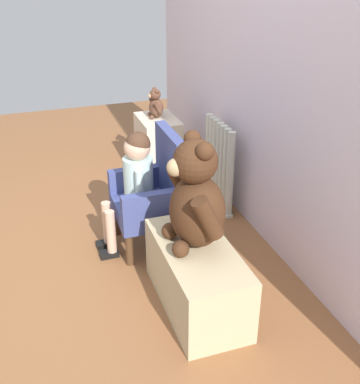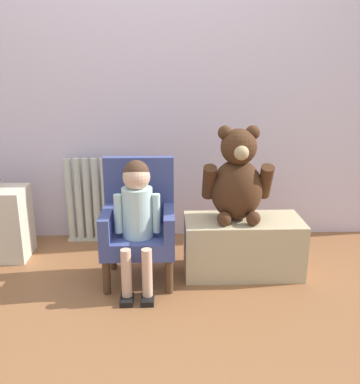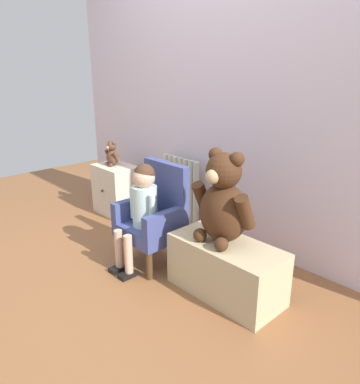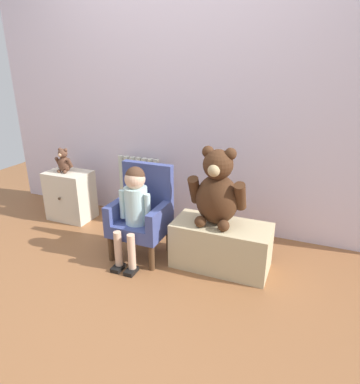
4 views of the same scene
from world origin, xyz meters
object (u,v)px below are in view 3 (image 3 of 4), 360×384
Objects in this scene: radiator at (180,193)px; small_teddy_bear at (112,155)px; child_armchair at (155,216)px; child_figure at (142,202)px; small_dresser at (116,190)px; low_bench at (226,269)px; large_teddy_bear at (223,202)px.

radiator is 2.67× the size of small_teddy_bear.
child_figure is (0.00, -0.11, 0.13)m from child_armchair.
radiator is 0.83× the size of child_figure.
small_dresser is 2.05× the size of small_teddy_bear.
small_dresser is 1.59m from low_bench.
child_figure is at bearing -23.84° from small_dresser.
child_armchair is 1.04m from small_teddy_bear.
radiator reaches higher than small_dresser.
child_figure is 0.60m from large_teddy_bear.
small_dresser is at bearing 20.09° from small_teddy_bear.
child_armchair is (0.33, -0.56, 0.04)m from radiator.
large_teddy_bear reaches higher than small_teddy_bear.
child_figure is (0.33, -0.67, 0.18)m from radiator.
low_bench is at bearing -7.87° from large_teddy_bear.
small_dresser is at bearing 162.02° from child_armchair.
child_armchair is 0.64m from low_bench.
large_teddy_bear reaches higher than low_bench.
child_figure is 3.22× the size of small_teddy_bear.
small_teddy_bear is at bearing 170.78° from low_bench.
child_figure reaches higher than small_dresser.
child_armchair is 0.62m from large_teddy_bear.
large_teddy_bear is at bearing 4.82° from child_armchair.
child_figure reaches higher than low_bench.
small_teddy_bear is (-0.64, -0.26, 0.27)m from radiator.
large_teddy_bear is (1.52, -0.26, 0.35)m from small_dresser.
small_dresser is at bearing 170.37° from low_bench.
small_teddy_bear is (-1.59, 0.26, 0.40)m from low_bench.
low_bench is (1.57, -0.27, -0.06)m from small_dresser.
child_figure is 0.71m from low_bench.
radiator is 0.65m from child_armchair.
low_bench is at bearing -9.63° from small_dresser.
child_armchair is 0.17m from child_figure.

